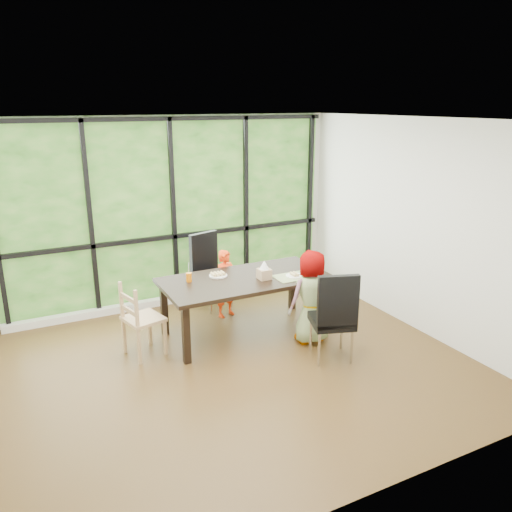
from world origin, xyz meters
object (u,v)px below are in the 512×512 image
chair_interior_leather (332,315)px  chair_end_beech (143,319)px  dining_table (246,305)px  plate_far (218,276)px  child_older (312,297)px  tissue_box (264,274)px  orange_cup (189,277)px  green_cup (315,270)px  child_toddler (226,283)px  chair_window_leather (212,272)px  white_mug (306,263)px  plate_near (295,276)px

chair_interior_leather → chair_end_beech: bearing=-10.6°
dining_table → chair_interior_leather: (0.59, -1.05, 0.17)m
dining_table → plate_far: size_ratio=9.05×
chair_end_beech → child_older: bearing=-121.3°
chair_interior_leather → child_older: bearing=-74.5°
chair_end_beech → tissue_box: size_ratio=5.96×
orange_cup → green_cup: 1.61m
child_toddler → child_older: (0.62, -1.20, 0.11)m
child_toddler → child_older: size_ratio=0.81×
chair_window_leather → child_older: (0.67, -1.57, 0.05)m
child_older → tissue_box: child_older is taller
chair_interior_leather → chair_end_beech: 2.18m
green_cup → orange_cup: bearing=162.9°
white_mug → tissue_box: bearing=-164.4°
tissue_box → child_older: bearing=-46.0°
dining_table → plate_near: size_ratio=9.44×
child_older → dining_table: bearing=-41.5°
chair_interior_leather → child_older: 0.47m
dining_table → chair_window_leather: chair_window_leather is taller
chair_end_beech → tissue_box: (1.51, -0.15, 0.36)m
dining_table → white_mug: bearing=4.0°
dining_table → orange_cup: (-0.68, 0.19, 0.43)m
chair_interior_leather → child_older: (0.02, 0.47, 0.05)m
plate_far → white_mug: (1.22, -0.15, 0.04)m
child_toddler → tissue_box: bearing=-92.9°
chair_window_leather → plate_far: (-0.23, -0.77, 0.22)m
plate_far → plate_near: same height
child_older → green_cup: size_ratio=9.39×
child_older → green_cup: child_older is taller
white_mug → child_older: bearing=-116.2°
dining_table → green_cup: (0.86, -0.28, 0.44)m
child_toddler → green_cup: child_toddler is taller
dining_table → plate_far: plate_far is taller
plate_far → tissue_box: bearing=-36.8°
chair_interior_leather → child_toddler: size_ratio=1.14×
plate_near → tissue_box: tissue_box is taller
green_cup → white_mug: size_ratio=1.39×
tissue_box → dining_table: bearing=144.0°
dining_table → tissue_box: size_ratio=13.86×
child_toddler → chair_end_beech: bearing=-172.1°
child_older → chair_interior_leather: bearing=88.8°
chair_interior_leather → chair_window_leather: bearing=-53.9°
green_cup → plate_near: bearing=169.6°
plate_far → chair_interior_leather: bearing=-55.3°
chair_window_leather → plate_near: size_ratio=4.87×
child_toddler → plate_far: child_toddler is taller
green_cup → tissue_box: (-0.66, 0.14, 0.00)m
chair_end_beech → orange_cup: (0.64, 0.18, 0.36)m
chair_window_leather → orange_cup: size_ratio=9.79×
tissue_box → white_mug: bearing=15.6°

